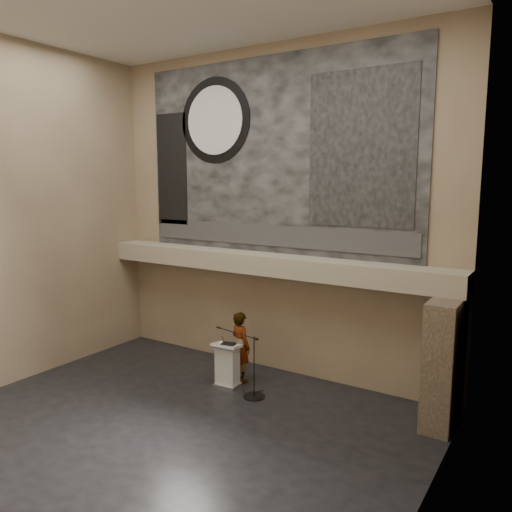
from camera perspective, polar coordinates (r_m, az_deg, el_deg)
The scene contains 19 objects.
floor at distance 11.11m, azimuth -9.43°, elevation -18.76°, with size 10.00×10.00×0.00m, color black.
wall_back at distance 13.12m, azimuth 1.89°, elevation 4.98°, with size 10.00×0.02×8.50m, color #79644D.
wall_left at distance 13.78m, azimuth -25.59°, elevation 4.32°, with size 0.02×8.00×8.50m, color #79644D.
wall_right at distance 7.50m, azimuth 19.40°, elevation 1.70°, with size 0.02×8.00×8.50m, color #79644D.
soffit at distance 12.93m, azimuth 0.95°, elevation -0.87°, with size 10.00×0.80×0.50m, color gray.
sprinkler_left at distance 13.83m, azimuth -4.81°, elevation -1.45°, with size 0.04×0.04×0.06m, color #B2893D.
sprinkler_right at distance 12.07m, azimuth 8.54°, elevation -3.01°, with size 0.04×0.04×0.06m, color #B2893D.
banner at distance 13.08m, azimuth 1.85°, elevation 11.33°, with size 8.00×0.05×5.00m, color black.
banner_text_strip at distance 13.11m, azimuth 1.72°, elevation 2.35°, with size 7.76×0.02×0.55m, color #2D2D2D.
banner_clock_rim at distance 14.13m, azimuth -4.73°, elevation 15.18°, with size 2.30×2.30×0.02m, color black.
banner_clock_face at distance 14.12m, azimuth -4.78°, elevation 15.18°, with size 1.84×1.84×0.02m, color silver.
banner_building_print at distance 12.00m, azimuth 11.87°, elevation 11.86°, with size 2.60×0.02×3.60m, color black.
banner_brick_print at distance 15.06m, azimuth -9.58°, elevation 9.73°, with size 1.10×0.02×3.20m, color black.
stone_pier at distance 11.25m, azimuth 20.66°, elevation -11.35°, with size 0.60×1.40×2.70m, color #44372A.
lectern at distance 12.67m, azimuth -3.30°, elevation -12.34°, with size 0.70×0.53×1.13m.
binder at distance 12.41m, azimuth -3.23°, elevation -10.02°, with size 0.32×0.26×0.04m, color black.
papers at distance 12.52m, azimuth -3.94°, elevation -9.94°, with size 0.22×0.30×0.01m, color silver.
speaker_person at distance 12.88m, azimuth -1.77°, elevation -10.31°, with size 0.66×0.43×1.81m, color silver.
mic_stand at distance 12.24m, azimuth -0.39°, elevation -14.77°, with size 1.52×0.52×1.49m.
Camera 1 is at (6.68, -7.26, 5.10)m, focal length 35.00 mm.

